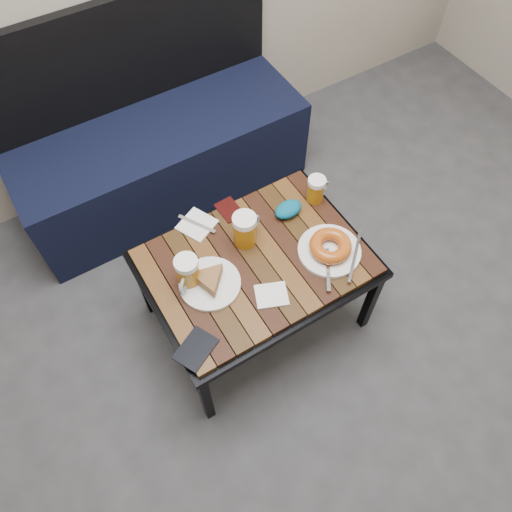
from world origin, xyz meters
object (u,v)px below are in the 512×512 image
passport_burgundy (229,210)px  plate_pie (210,281)px  beer_mug_centre (245,229)px  passport_navy (196,349)px  beer_mug_left (188,272)px  cafe_table (256,266)px  knit_pouch (288,209)px  bench (161,152)px  beer_mug_right (316,189)px  plate_bagel (330,248)px

passport_burgundy → plate_pie: bearing=-134.4°
beer_mug_centre → passport_navy: beer_mug_centre is taller
beer_mug_left → passport_burgundy: bearing=172.2°
cafe_table → knit_pouch: size_ratio=7.07×
bench → passport_navy: bench is taller
beer_mug_right → knit_pouch: size_ratio=0.98×
bench → passport_burgundy: size_ratio=12.38×
beer_mug_left → plate_bagel: size_ratio=0.48×
cafe_table → passport_burgundy: (0.03, 0.26, 0.05)m
beer_mug_right → passport_burgundy: (-0.33, 0.13, -0.06)m
plate_pie → passport_burgundy: size_ratio=2.00×
passport_navy → passport_burgundy: 0.60m
bench → passport_burgundy: 0.67m
beer_mug_centre → beer_mug_right: bearing=-14.7°
beer_mug_centre → plate_pie: (-0.21, -0.10, -0.05)m
beer_mug_centre → knit_pouch: 0.22m
cafe_table → plate_pie: bearing=-178.9°
beer_mug_left → passport_burgundy: (0.29, 0.21, -0.07)m
knit_pouch → cafe_table: bearing=-151.2°
cafe_table → beer_mug_right: (0.36, 0.13, 0.10)m
beer_mug_centre → knit_pouch: size_ratio=1.22×
beer_mug_left → beer_mug_centre: size_ratio=0.95×
bench → beer_mug_left: size_ratio=10.13×
beer_mug_right → passport_navy: size_ratio=0.83×
cafe_table → plate_pie: (-0.20, -0.00, 0.07)m
plate_bagel → passport_navy: 0.62m
bench → beer_mug_left: bearing=-106.4°
bench → knit_pouch: 0.84m
cafe_table → plate_bagel: plate_bagel is taller
plate_bagel → passport_navy: plate_bagel is taller
cafe_table → beer_mug_left: 0.28m
passport_navy → plate_pie: bearing=114.1°
plate_pie → plate_bagel: bearing=-13.6°
passport_burgundy → bench: bearing=90.5°
beer_mug_right → passport_burgundy: beer_mug_right is taller
cafe_table → passport_navy: (-0.36, -0.20, 0.05)m
beer_mug_right → passport_navy: (-0.72, -0.33, -0.05)m
beer_mug_left → plate_pie: size_ratio=0.61×
beer_mug_left → knit_pouch: beer_mug_left is taller
bench → plate_bagel: bench is taller
beer_mug_right → knit_pouch: 0.14m
beer_mug_centre → beer_mug_right: size_ratio=1.26×
beer_mug_right → bench: bearing=112.5°
plate_pie → passport_navy: bearing=-129.4°
bench → beer_mug_left: 0.93m
plate_bagel → knit_pouch: 0.24m
plate_pie → passport_navy: (-0.16, -0.20, -0.02)m
cafe_table → beer_mug_centre: beer_mug_centre is taller
beer_mug_right → beer_mug_left: bearing=-175.5°
bench → plate_pie: bearing=-102.0°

